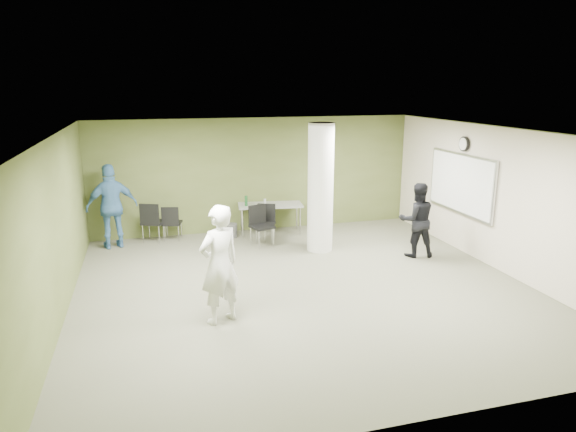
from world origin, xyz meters
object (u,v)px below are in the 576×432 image
object	(u,v)px
chair_back_left	(171,221)
woman_white	(220,265)
man_blue	(112,206)
folding_table	(270,206)
man_black	(417,220)

from	to	relation	value
chair_back_left	woman_white	bearing A→B (deg)	110.71
woman_white	man_blue	size ratio (longest dim) A/B	0.98
woman_white	chair_back_left	bearing A→B (deg)	-109.07
chair_back_left	woman_white	distance (m)	4.60
man_blue	folding_table	bearing A→B (deg)	168.94
folding_table	man_black	world-z (taller)	man_black
woman_white	man_blue	bearing A→B (deg)	-93.25
folding_table	woman_white	size ratio (longest dim) A/B	0.87
folding_table	chair_back_left	distance (m)	2.37
chair_back_left	woman_white	world-z (taller)	woman_white
man_black	man_blue	bearing A→B (deg)	-10.32
man_black	man_blue	size ratio (longest dim) A/B	0.84
man_black	chair_back_left	bearing A→B (deg)	-16.66
woman_white	man_blue	world-z (taller)	man_blue
folding_table	woman_white	bearing A→B (deg)	-104.83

